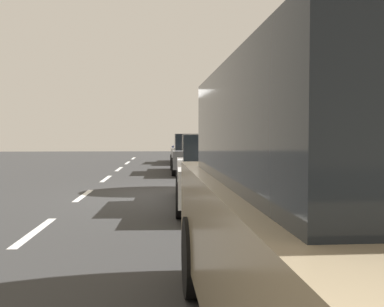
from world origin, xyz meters
TOP-DOWN VIEW (x-y plane):
  - ground at (0.00, 0.00)m, footprint 56.33×56.33m
  - sidewalk at (4.06, 0.00)m, footprint 4.43×35.21m
  - curb_edge at (1.77, 0.00)m, footprint 0.16×35.21m
  - lane_stripe_centre at (-2.56, 0.30)m, footprint 0.14×35.80m
  - lane_stripe_bike_edge at (0.30, 0.00)m, footprint 0.12×35.21m
  - parked_suv_tan_nearest at (0.71, -8.32)m, footprint 2.09×4.76m
  - parked_sedan_white_second at (0.62, -1.53)m, footprint 1.90×4.43m
  - parked_sedan_grey_mid at (0.58, 6.77)m, footprint 1.87×4.41m
  - parked_sedan_dark_blue_far at (0.75, 12.85)m, footprint 2.04×4.50m
  - bicycle_at_curb at (1.30, -0.00)m, footprint 1.41×1.10m
  - cyclist_with_backpack at (1.52, -0.46)m, footprint 0.51×0.58m
  - street_tree_mid_block at (2.85, 1.65)m, footprint 2.28×2.28m

SIDE VIEW (x-z plane):
  - ground at x=0.00m, z-range 0.00..0.00m
  - lane_stripe_centre at x=-2.56m, z-range 0.00..0.01m
  - lane_stripe_bike_edge at x=0.30m, z-range 0.00..0.01m
  - sidewalk at x=4.06m, z-range 0.00..0.14m
  - curb_edge at x=1.77m, z-range 0.00..0.14m
  - bicycle_at_curb at x=1.30m, z-range -0.01..0.75m
  - parked_sedan_white_second at x=0.62m, z-range -0.01..1.51m
  - parked_sedan_grey_mid at x=0.58m, z-range -0.01..1.51m
  - parked_sedan_dark_blue_far at x=0.75m, z-range -0.01..1.51m
  - parked_suv_tan_nearest at x=0.71m, z-range 0.03..2.02m
  - cyclist_with_backpack at x=1.52m, z-range 0.19..1.92m
  - street_tree_mid_block at x=2.85m, z-range 1.14..5.73m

